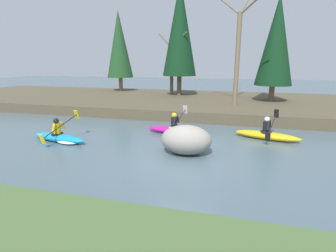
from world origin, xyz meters
TOP-DOWN VIEW (x-y plane):
  - ground_plane at (0.00, 0.00)m, footprint 90.00×90.00m
  - riverbank_far at (0.00, 10.88)m, footprint 44.00×10.92m
  - conifer_tree_far_left at (-8.79, 14.38)m, footprint 2.36×2.36m
  - conifer_tree_left at (-2.77, 12.41)m, footprint 2.63×2.63m
  - conifer_tree_mid_left at (4.08, 10.88)m, footprint 2.44×2.44m
  - bare_tree_upstream at (-3.47, 12.80)m, footprint 2.85×2.81m
  - bare_tree_mid_upstream at (1.70, 8.53)m, footprint 4.00×3.95m
  - kayaker_lead at (3.18, 3.28)m, footprint 2.78×2.04m
  - kayaker_middle at (-0.79, 3.12)m, footprint 2.79×2.07m
  - kayaker_trailing at (-5.28, 0.68)m, footprint 2.79×2.06m
  - boulder_midstream at (0.10, 0.64)m, footprint 1.86×1.46m

SIDE VIEW (x-z plane):
  - ground_plane at x=0.00m, z-range 0.00..0.00m
  - kayaker_middle at x=-0.79m, z-range -0.40..0.80m
  - kayaker_trailing at x=-5.28m, z-range -0.40..0.80m
  - kayaker_lead at x=3.18m, z-range -0.38..0.82m
  - riverbank_far at x=0.00m, z-range 0.00..0.62m
  - boulder_midstream at x=0.10m, z-range 0.00..1.05m
  - bare_tree_upstream at x=-3.47m, z-range 0.48..5.58m
  - bare_tree_mid_upstream at x=1.70m, z-range 0.41..7.71m
  - conifer_tree_mid_left at x=4.08m, z-range 1.16..8.08m
  - conifer_tree_far_left at x=-8.79m, z-range 1.22..8.29m
  - conifer_tree_left at x=-2.77m, z-range 1.39..10.10m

